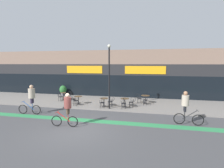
# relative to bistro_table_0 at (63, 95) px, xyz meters

# --- Properties ---
(ground_plane) EXTENTS (120.00, 120.00, 0.00)m
(ground_plane) POSITION_rel_bistro_table_0_xyz_m (4.57, -7.11, -0.65)
(ground_plane) COLOR #424244
(sidewalk_slab) EXTENTS (40.00, 5.50, 0.12)m
(sidewalk_slab) POSITION_rel_bistro_table_0_xyz_m (4.57, 0.14, -0.59)
(sidewalk_slab) COLOR slate
(sidewalk_slab) RESTS_ON ground
(storefront_facade) EXTENTS (40.00, 4.06, 5.27)m
(storefront_facade) POSITION_rel_bistro_table_0_xyz_m (4.57, 4.85, 1.97)
(storefront_facade) COLOR #7F6656
(storefront_facade) RESTS_ON ground
(bike_lane_stripe) EXTENTS (36.00, 0.70, 0.01)m
(bike_lane_stripe) POSITION_rel_bistro_table_0_xyz_m (4.57, -5.19, -0.65)
(bike_lane_stripe) COLOR #2D844C
(bike_lane_stripe) RESTS_ON ground
(bistro_table_0) EXTENTS (0.61, 0.61, 0.76)m
(bistro_table_0) POSITION_rel_bistro_table_0_xyz_m (0.00, 0.00, 0.00)
(bistro_table_0) COLOR black
(bistro_table_0) RESTS_ON sidewalk_slab
(bistro_table_1) EXTENTS (0.68, 0.68, 0.73)m
(bistro_table_1) POSITION_rel_bistro_table_0_xyz_m (2.22, -1.36, -0.01)
(bistro_table_1) COLOR black
(bistro_table_1) RESTS_ON sidewalk_slab
(bistro_table_2) EXTENTS (0.72, 0.72, 0.71)m
(bistro_table_2) POSITION_rel_bistro_table_0_xyz_m (4.70, -1.62, -0.02)
(bistro_table_2) COLOR black
(bistro_table_2) RESTS_ON sidewalk_slab
(bistro_table_3) EXTENTS (0.72, 0.72, 0.74)m
(bistro_table_3) POSITION_rel_bistro_table_0_xyz_m (6.48, -1.47, 0.00)
(bistro_table_3) COLOR black
(bistro_table_3) RESTS_ON sidewalk_slab
(bistro_table_4) EXTENTS (0.78, 0.78, 0.75)m
(bistro_table_4) POSITION_rel_bistro_table_0_xyz_m (8.16, 0.25, 0.01)
(bistro_table_4) COLOR black
(bistro_table_4) RESTS_ON sidewalk_slab
(cafe_chair_0_near) EXTENTS (0.42, 0.59, 0.90)m
(cafe_chair_0_near) POSITION_rel_bistro_table_0_xyz_m (-0.00, -0.63, -0.01)
(cafe_chair_0_near) COLOR black
(cafe_chair_0_near) RESTS_ON sidewalk_slab
(cafe_chair_0_side) EXTENTS (0.59, 0.44, 0.90)m
(cafe_chair_0_side) POSITION_rel_bistro_table_0_xyz_m (0.63, -0.01, -0.01)
(cafe_chair_0_side) COLOR black
(cafe_chair_0_side) RESTS_ON sidewalk_slab
(cafe_chair_1_near) EXTENTS (0.41, 0.58, 0.90)m
(cafe_chair_1_near) POSITION_rel_bistro_table_0_xyz_m (2.22, -1.98, -0.01)
(cafe_chair_1_near) COLOR black
(cafe_chair_1_near) RESTS_ON sidewalk_slab
(cafe_chair_1_side) EXTENTS (0.58, 0.41, 0.90)m
(cafe_chair_1_side) POSITION_rel_bistro_table_0_xyz_m (1.59, -1.36, -0.01)
(cafe_chair_1_side) COLOR black
(cafe_chair_1_side) RESTS_ON sidewalk_slab
(cafe_chair_2_near) EXTENTS (0.42, 0.58, 0.90)m
(cafe_chair_2_near) POSITION_rel_bistro_table_0_xyz_m (4.70, -2.24, -0.01)
(cafe_chair_2_near) COLOR black
(cafe_chair_2_near) RESTS_ON sidewalk_slab
(cafe_chair_2_side) EXTENTS (0.58, 0.41, 0.90)m
(cafe_chair_2_side) POSITION_rel_bistro_table_0_xyz_m (5.32, -1.62, -0.01)
(cafe_chair_2_side) COLOR black
(cafe_chair_2_side) RESTS_ON sidewalk_slab
(cafe_chair_3_near) EXTENTS (0.40, 0.58, 0.90)m
(cafe_chair_3_near) POSITION_rel_bistro_table_0_xyz_m (6.48, -2.10, -0.01)
(cafe_chair_3_near) COLOR black
(cafe_chair_3_near) RESTS_ON sidewalk_slab
(cafe_chair_3_side) EXTENTS (0.58, 0.40, 0.90)m
(cafe_chair_3_side) POSITION_rel_bistro_table_0_xyz_m (7.11, -1.47, -0.01)
(cafe_chair_3_side) COLOR black
(cafe_chair_3_side) RESTS_ON sidewalk_slab
(cafe_chair_4_near) EXTENTS (0.41, 0.58, 0.90)m
(cafe_chair_4_near) POSITION_rel_bistro_table_0_xyz_m (8.16, -0.37, -0.01)
(cafe_chair_4_near) COLOR black
(cafe_chair_4_near) RESTS_ON sidewalk_slab
(cafe_chair_4_side) EXTENTS (0.59, 0.44, 0.90)m
(cafe_chair_4_side) POSITION_rel_bistro_table_0_xyz_m (7.53, 0.24, -0.01)
(cafe_chair_4_side) COLOR black
(cafe_chair_4_side) RESTS_ON sidewalk_slab
(planter_pot) EXTENTS (0.78, 0.78, 1.18)m
(planter_pot) POSITION_rel_bistro_table_0_xyz_m (-1.21, 2.22, 0.10)
(planter_pot) COLOR #4C4C51
(planter_pot) RESTS_ON sidewalk_slab
(lamp_post) EXTENTS (0.26, 0.26, 5.18)m
(lamp_post) POSITION_rel_bistro_table_0_xyz_m (5.33, -2.28, 2.46)
(lamp_post) COLOR black
(lamp_post) RESTS_ON sidewalk_slab
(cyclist_0) EXTENTS (1.78, 0.49, 2.11)m
(cyclist_0) POSITION_rel_bistro_table_0_xyz_m (10.78, -4.58, 0.56)
(cyclist_0) COLOR black
(cyclist_0) RESTS_ON ground
(cyclist_1) EXTENTS (1.79, 0.55, 2.22)m
(cyclist_1) POSITION_rel_bistro_table_0_xyz_m (-0.10, -4.70, 0.65)
(cyclist_1) COLOR black
(cyclist_1) RESTS_ON ground
(cyclist_2) EXTENTS (1.68, 0.54, 2.05)m
(cyclist_2) POSITION_rel_bistro_table_0_xyz_m (3.74, -6.53, 0.54)
(cyclist_2) COLOR black
(cyclist_2) RESTS_ON ground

